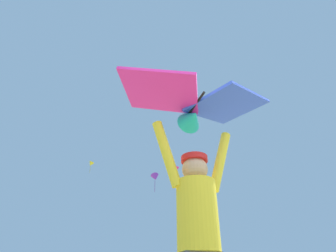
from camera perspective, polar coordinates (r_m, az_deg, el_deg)
The scene contains 10 objects.
kite_flyer_person at distance 2.29m, azimuth 6.48°, elevation -22.15°, with size 0.81×0.39×1.92m.
held_stunt_kite at distance 2.71m, azimuth 5.51°, elevation 4.50°, with size 1.60×0.96×0.38m.
distant_kite_white_high_left at distance 29.20m, azimuth -6.26°, elevation 7.85°, with size 0.94×0.88×0.45m.
distant_kite_orange_overhead_distant at distance 38.90m, azimuth 3.28°, elevation -16.04°, with size 1.04×1.02×0.38m.
distant_kite_purple_far_center at distance 26.15m, azimuth -2.76°, elevation -10.86°, with size 1.15×1.21×1.85m.
distant_kite_yellow_mid_left at distance 39.84m, azimuth -16.03°, elevation -7.75°, with size 1.15×1.08×1.79m.
distant_kite_magenta_mid_right at distance 31.53m, azimuth 2.27°, elevation 7.69°, with size 0.86×0.85×0.30m.
distant_kite_magenta_low_right at distance 28.38m, azimuth 1.73°, elevation -8.82°, with size 0.67×0.65×0.26m.
distant_kite_purple_high_right at distance 28.87m, azimuth 3.26°, elevation 1.39°, with size 0.75×0.80×0.41m.
marker_flag at distance 9.31m, azimuth 8.32°, elevation -23.67°, with size 0.30×0.24×2.01m.
Camera 1 is at (-0.98, -1.88, 0.59)m, focal length 28.75 mm.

